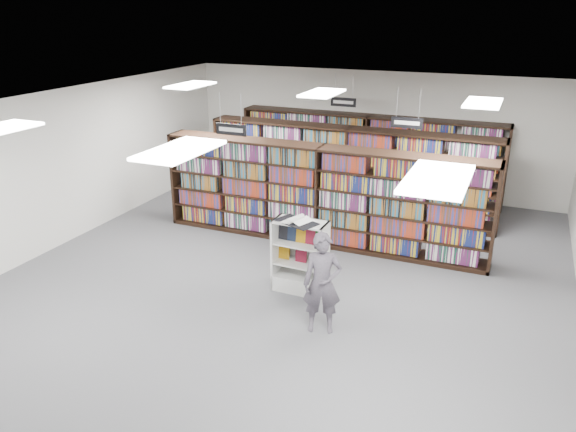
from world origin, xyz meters
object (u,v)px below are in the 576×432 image
at_px(shopper, 322,283).
at_px(open_book, 296,221).
at_px(endcap_display, 301,266).
at_px(bookshelf_row_near, 320,196).

bearing_deg(shopper, open_book, 111.59).
relative_size(endcap_display, open_book, 1.62).
bearing_deg(shopper, endcap_display, 107.07).
bearing_deg(endcap_display, bookshelf_row_near, 102.58).
height_order(bookshelf_row_near, shopper, bookshelf_row_near).
bearing_deg(endcap_display, open_book, -111.20).
distance_m(endcap_display, shopper, 1.43).
relative_size(bookshelf_row_near, endcap_display, 5.33).
xyz_separation_m(open_book, shopper, (0.85, -1.01, -0.53)).
distance_m(bookshelf_row_near, shopper, 3.49).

